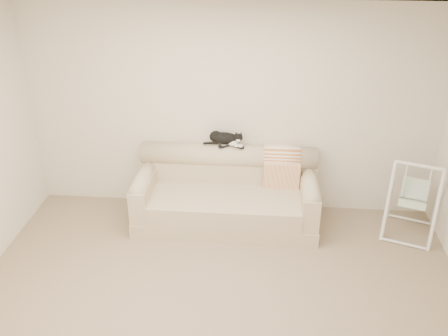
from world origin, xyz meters
name	(u,v)px	position (x,y,z in m)	size (l,w,h in m)	color
ground_plane	(217,310)	(0.00, 0.00, 0.00)	(5.00, 5.00, 0.00)	#7A634E
room_shell	(215,171)	(0.00, 0.00, 1.53)	(5.04, 4.04, 2.60)	beige
sofa	(227,195)	(-0.04, 1.62, 0.35)	(2.20, 0.93, 0.90)	beige
remote_a	(225,145)	(-0.07, 1.84, 0.91)	(0.18, 0.15, 0.03)	black
remote_b	(238,146)	(0.08, 1.84, 0.91)	(0.17, 0.14, 0.02)	black
tuxedo_cat	(225,138)	(-0.08, 1.87, 0.99)	(0.49, 0.23, 0.19)	black
throw_blanket	(282,161)	(0.62, 1.84, 0.72)	(0.44, 0.38, 0.58)	#BE5D23
baby_swing	(413,199)	(2.15, 1.51, 0.46)	(0.73, 0.75, 0.93)	white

